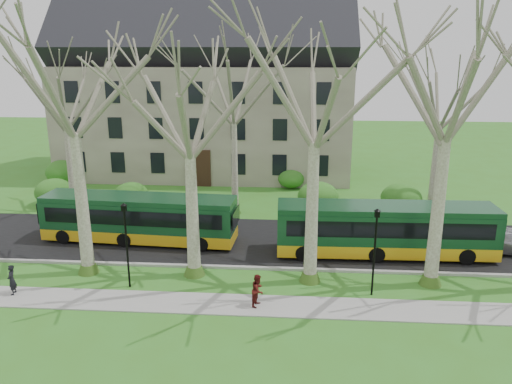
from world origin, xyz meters
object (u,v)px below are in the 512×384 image
bus_lead (139,218)px  bus_follow (385,229)px  pedestrian_a (12,280)px  pedestrian_b (258,290)px

bus_lead → bus_follow: bearing=-0.5°
pedestrian_a → pedestrian_b: 11.91m
pedestrian_a → pedestrian_b: pedestrian_b is taller
pedestrian_b → bus_lead: bearing=64.6°
bus_follow → pedestrian_b: size_ratio=7.98×
pedestrian_a → bus_lead: bearing=141.9°
pedestrian_a → pedestrian_b: size_ratio=0.98×
pedestrian_a → bus_follow: bearing=99.6°
bus_lead → bus_follow: bus_follow is taller
bus_follow → pedestrian_a: (-18.74, -6.19, -0.78)m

